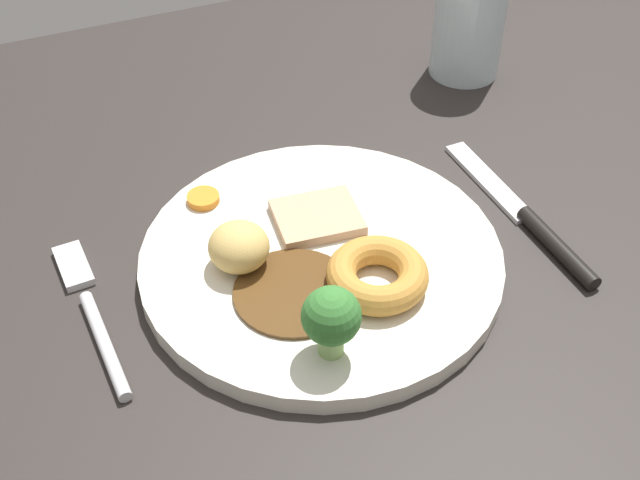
# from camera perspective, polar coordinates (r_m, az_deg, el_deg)

# --- Properties ---
(dining_table) EXTENTS (1.20, 0.84, 0.04)m
(dining_table) POSITION_cam_1_polar(r_m,az_deg,el_deg) (0.61, 0.97, -2.77)
(dining_table) COLOR #2B2623
(dining_table) RESTS_ON ground
(dinner_plate) EXTENTS (0.26, 0.26, 0.01)m
(dinner_plate) POSITION_cam_1_polar(r_m,az_deg,el_deg) (0.59, -0.00, -1.21)
(dinner_plate) COLOR silver
(dinner_plate) RESTS_ON dining_table
(gravy_pool) EXTENTS (0.08, 0.08, 0.00)m
(gravy_pool) POSITION_cam_1_polar(r_m,az_deg,el_deg) (0.56, -1.78, -3.60)
(gravy_pool) COLOR #563819
(gravy_pool) RESTS_ON dinner_plate
(meat_slice_main) EXTENTS (0.07, 0.06, 0.01)m
(meat_slice_main) POSITION_cam_1_polar(r_m,az_deg,el_deg) (0.61, 0.19, 1.69)
(meat_slice_main) COLOR tan
(meat_slice_main) RESTS_ON dinner_plate
(yorkshire_pudding) EXTENTS (0.07, 0.07, 0.02)m
(yorkshire_pudding) POSITION_cam_1_polar(r_m,az_deg,el_deg) (0.56, 3.96, -2.40)
(yorkshire_pudding) COLOR #C68938
(yorkshire_pudding) RESTS_ON dinner_plate
(roast_potato_left) EXTENTS (0.05, 0.05, 0.03)m
(roast_potato_left) POSITION_cam_1_polar(r_m,az_deg,el_deg) (0.57, -5.59, -0.47)
(roast_potato_left) COLOR #D8B260
(roast_potato_left) RESTS_ON dinner_plate
(carrot_coin_front) EXTENTS (0.02, 0.02, 0.01)m
(carrot_coin_front) POSITION_cam_1_polar(r_m,az_deg,el_deg) (0.63, -8.02, 2.85)
(carrot_coin_front) COLOR orange
(carrot_coin_front) RESTS_ON dinner_plate
(broccoli_floret) EXTENTS (0.04, 0.04, 0.05)m
(broccoli_floret) POSITION_cam_1_polar(r_m,az_deg,el_deg) (0.50, 0.78, -5.40)
(broccoli_floret) COLOR #8CB766
(broccoli_floret) RESTS_ON dinner_plate
(fork) EXTENTS (0.02, 0.15, 0.01)m
(fork) POSITION_cam_1_polar(r_m,az_deg,el_deg) (0.58, -15.46, -4.66)
(fork) COLOR silver
(fork) RESTS_ON dining_table
(knife) EXTENTS (0.02, 0.19, 0.01)m
(knife) POSITION_cam_1_polar(r_m,az_deg,el_deg) (0.64, 14.25, 1.27)
(knife) COLOR black
(knife) RESTS_ON dining_table
(water_glass) EXTENTS (0.07, 0.07, 0.10)m
(water_glass) POSITION_cam_1_polar(r_m,az_deg,el_deg) (0.80, 10.22, 14.59)
(water_glass) COLOR silver
(water_glass) RESTS_ON dining_table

